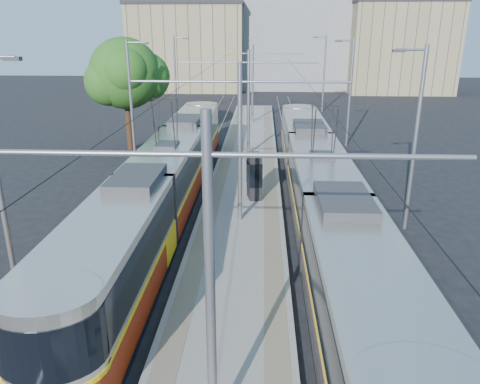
{
  "coord_description": "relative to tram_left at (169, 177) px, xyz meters",
  "views": [
    {
      "loc": [
        0.96,
        -11.89,
        8.57
      ],
      "look_at": [
        -0.0,
        8.07,
        1.6
      ],
      "focal_mm": 35.0,
      "sensor_mm": 36.0,
      "label": 1
    }
  ],
  "objects": [
    {
      "name": "platform",
      "position": [
        3.6,
        7.18,
        -1.56
      ],
      "size": [
        4.0,
        50.0,
        0.3
      ],
      "primitive_type": "cube",
      "color": "gray",
      "rests_on": "ground"
    },
    {
      "name": "tram_right",
      "position": [
        7.2,
        -1.7,
        0.15
      ],
      "size": [
        2.43,
        29.9,
        5.5
      ],
      "color": "black",
      "rests_on": "ground"
    },
    {
      "name": "tree",
      "position": [
        -5.0,
        12.45,
        3.77
      ],
      "size": [
        5.57,
        5.15,
        8.1
      ],
      "color": "#382314",
      "rests_on": "ground"
    },
    {
      "name": "building_right",
      "position": [
        23.6,
        48.18,
        4.51
      ],
      "size": [
        14.28,
        10.2,
        12.41
      ],
      "color": "gray",
      "rests_on": "ground"
    },
    {
      "name": "tactile_strip_left",
      "position": [
        2.15,
        7.18,
        -1.4
      ],
      "size": [
        0.7,
        50.0,
        0.01
      ],
      "primitive_type": "cube",
      "color": "gray",
      "rests_on": "platform"
    },
    {
      "name": "building_left",
      "position": [
        -6.4,
        50.18,
        4.41
      ],
      "size": [
        16.32,
        12.24,
        12.22
      ],
      "color": "gray",
      "rests_on": "ground"
    },
    {
      "name": "street_lamps",
      "position": [
        3.6,
        11.18,
        2.47
      ],
      "size": [
        15.18,
        38.22,
        8.0
      ],
      "color": "gray",
      "rests_on": "ground"
    },
    {
      "name": "tactile_strip_right",
      "position": [
        5.05,
        7.18,
        -1.4
      ],
      "size": [
        0.7,
        50.0,
        0.01
      ],
      "primitive_type": "cube",
      "color": "gray",
      "rests_on": "platform"
    },
    {
      "name": "tram_left",
      "position": [
        0.0,
        0.0,
        0.0
      ],
      "size": [
        2.43,
        28.52,
        5.5
      ],
      "color": "black",
      "rests_on": "ground"
    },
    {
      "name": "building_centre",
      "position": [
        9.6,
        54.18,
        5.83
      ],
      "size": [
        18.36,
        14.28,
        15.06
      ],
      "color": "gray",
      "rests_on": "ground"
    },
    {
      "name": "shelter",
      "position": [
        4.19,
        1.09,
        -0.18
      ],
      "size": [
        0.85,
        1.17,
        2.35
      ],
      "rotation": [
        0.0,
        0.0,
        0.2
      ],
      "color": "black",
      "rests_on": "platform"
    },
    {
      "name": "rails",
      "position": [
        3.6,
        7.18,
        -1.69
      ],
      "size": [
        8.71,
        70.0,
        0.03
      ],
      "color": "gray",
      "rests_on": "ground"
    },
    {
      "name": "ground",
      "position": [
        3.6,
        -9.82,
        -1.71
      ],
      "size": [
        160.0,
        160.0,
        0.0
      ],
      "primitive_type": "plane",
      "color": "black",
      "rests_on": "ground"
    },
    {
      "name": "catenary",
      "position": [
        3.6,
        4.33,
        2.81
      ],
      "size": [
        9.2,
        70.0,
        7.0
      ],
      "color": "gray",
      "rests_on": "platform"
    }
  ]
}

